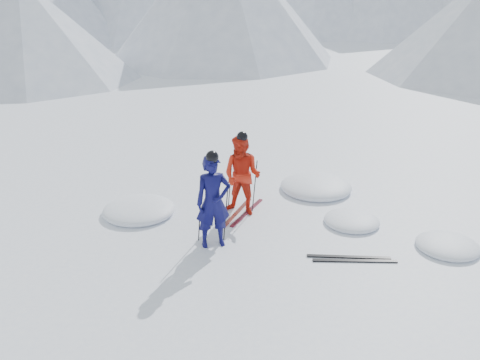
{
  "coord_description": "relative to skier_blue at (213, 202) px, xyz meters",
  "views": [
    {
      "loc": [
        -1.54,
        -10.06,
        5.32
      ],
      "look_at": [
        -1.87,
        0.5,
        1.1
      ],
      "focal_mm": 38.0,
      "sensor_mm": 36.0,
      "label": 1
    }
  ],
  "objects": [
    {
      "name": "pole_blue_left",
      "position": [
        -0.3,
        0.15,
        -0.33
      ],
      "size": [
        0.13,
        0.09,
        1.34
      ],
      "primitive_type": "cylinder",
      "rotation": [
        0.05,
        0.08,
        0.0
      ],
      "color": "black",
      "rests_on": "ground"
    },
    {
      "name": "pole_red_left",
      "position": [
        0.26,
        1.84,
        -0.36
      ],
      "size": [
        0.13,
        0.1,
        1.29
      ],
      "primitive_type": "cylinder",
      "rotation": [
        0.06,
        0.08,
        0.0
      ],
      "color": "black",
      "rests_on": "ground"
    },
    {
      "name": "snow_lumps",
      "position": [
        1.5,
        1.91,
        -1.0
      ],
      "size": [
        8.42,
        4.74,
        0.42
      ],
      "color": "white",
      "rests_on": "ground"
    },
    {
      "name": "ground",
      "position": [
        2.4,
        0.49,
        -1.0
      ],
      "size": [
        160.0,
        160.0,
        0.0
      ],
      "primitive_type": "plane",
      "color": "white",
      "rests_on": "ground"
    },
    {
      "name": "skier_blue",
      "position": [
        0.0,
        0.0,
        0.0
      ],
      "size": [
        0.84,
        0.68,
        2.01
      ],
      "primitive_type": "imported",
      "rotation": [
        0.0,
        0.0,
        0.3
      ],
      "color": "#0C0B47",
      "rests_on": "ground"
    },
    {
      "name": "pole_red_right",
      "position": [
        0.86,
        1.74,
        -0.36
      ],
      "size": [
        0.13,
        0.09,
        1.29
      ],
      "primitive_type": "cylinder",
      "rotation": [
        -0.05,
        0.08,
        0.0
      ],
      "color": "black",
      "rests_on": "ground"
    },
    {
      "name": "ski_worn_left",
      "position": [
        0.44,
        1.59,
        -0.99
      ],
      "size": [
        0.66,
        1.63,
        0.03
      ],
      "primitive_type": "cube",
      "rotation": [
        0.0,
        0.0,
        -0.35
      ],
      "color": "black",
      "rests_on": "ground"
    },
    {
      "name": "ski_loose_a",
      "position": [
        2.8,
        -0.47,
        -0.99
      ],
      "size": [
        1.7,
        0.14,
        0.03
      ],
      "primitive_type": "cube",
      "rotation": [
        0.0,
        0.0,
        1.54
      ],
      "color": "black",
      "rests_on": "ground"
    },
    {
      "name": "skier_red",
      "position": [
        0.56,
        1.59,
        -0.03
      ],
      "size": [
        1.15,
        1.04,
        1.95
      ],
      "primitive_type": "imported",
      "rotation": [
        0.0,
        0.0,
        -0.38
      ],
      "color": "red",
      "rests_on": "ground"
    },
    {
      "name": "ski_worn_right",
      "position": [
        0.68,
        1.59,
        -0.99
      ],
      "size": [
        0.77,
        1.59,
        0.03
      ],
      "primitive_type": "cube",
      "rotation": [
        0.0,
        0.0,
        -0.42
      ],
      "color": "black",
      "rests_on": "ground"
    },
    {
      "name": "pole_blue_right",
      "position": [
        0.25,
        0.25,
        -0.33
      ],
      "size": [
        0.13,
        0.08,
        1.34
      ],
      "primitive_type": "cylinder",
      "rotation": [
        -0.04,
        0.08,
        0.0
      ],
      "color": "black",
      "rests_on": "ground"
    },
    {
      "name": "ski_loose_b",
      "position": [
        2.9,
        -0.62,
        -0.99
      ],
      "size": [
        1.7,
        0.1,
        0.03
      ],
      "primitive_type": "cube",
      "rotation": [
        0.0,
        0.0,
        1.58
      ],
      "color": "black",
      "rests_on": "ground"
    }
  ]
}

